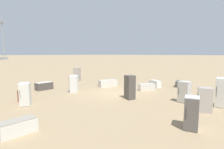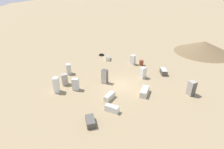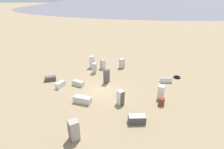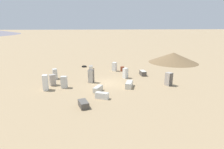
# 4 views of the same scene
# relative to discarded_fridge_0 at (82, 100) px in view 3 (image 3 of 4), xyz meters

# --- Properties ---
(ground_plane) EXTENTS (1000.00, 1000.00, 0.00)m
(ground_plane) POSITION_rel_discarded_fridge_0_xyz_m (2.74, -2.19, -0.36)
(ground_plane) COLOR #9E8460
(discarded_fridge_0) EXTENTS (1.48, 2.10, 0.72)m
(discarded_fridge_0) POSITION_rel_discarded_fridge_0_xyz_m (0.00, 0.00, 0.00)
(discarded_fridge_0) COLOR beige
(discarded_fridge_0) RESTS_ON ground_plane
(discarded_fridge_1) EXTENTS (0.96, 0.99, 1.74)m
(discarded_fridge_1) POSITION_rel_discarded_fridge_0_xyz_m (-5.37, 0.22, 0.51)
(discarded_fridge_1) COLOR #A89E93
(discarded_fridge_1) RESTS_ON ground_plane
(discarded_fridge_2) EXTENTS (0.94, 0.92, 1.55)m
(discarded_fridge_2) POSITION_rel_discarded_fridge_0_xyz_m (0.25, -8.76, 0.42)
(discarded_fridge_2) COLOR white
(discarded_fridge_2) RESTS_ON ground_plane
(discarded_fridge_3) EXTENTS (0.82, 0.69, 1.54)m
(discarded_fridge_3) POSITION_rel_discarded_fridge_0_xyz_m (8.22, -1.18, 0.41)
(discarded_fridge_3) COLOR silver
(discarded_fridge_3) RESTS_ON ground_plane
(discarded_fridge_4) EXTENTS (0.80, 1.58, 0.74)m
(discarded_fridge_4) POSITION_rel_discarded_fridge_0_xyz_m (-3.73, -5.19, 0.01)
(discarded_fridge_4) COLOR #4C4742
(discarded_fridge_4) RESTS_ON ground_plane
(discarded_fridge_5) EXTENTS (1.36, 1.65, 0.64)m
(discarded_fridge_5) POSITION_rel_discarded_fridge_0_xyz_m (4.13, 0.88, -0.04)
(discarded_fridge_5) COLOR beige
(discarded_fridge_5) RESTS_ON ground_plane
(discarded_fridge_6) EXTENTS (0.78, 1.54, 0.64)m
(discarded_fridge_6) POSITION_rel_discarded_fridge_0_xyz_m (4.26, -10.87, -0.04)
(discarded_fridge_6) COLOR silver
(discarded_fridge_6) RESTS_ON ground_plane
(discarded_fridge_7) EXTENTS (0.59, 0.78, 1.94)m
(discarded_fridge_7) POSITION_rel_discarded_fridge_0_xyz_m (10.40, -0.74, 0.61)
(discarded_fridge_7) COLOR white
(discarded_fridge_7) RESTS_ON ground_plane
(discarded_fridge_8) EXTENTS (0.93, 0.87, 1.48)m
(discarded_fridge_8) POSITION_rel_discarded_fridge_0_xyz_m (9.83, -2.49, 0.38)
(discarded_fridge_8) COLOR #A89E93
(discarded_fridge_8) RESTS_ON ground_plane
(discarded_fridge_9) EXTENTS (0.88, 0.84, 1.56)m
(discarded_fridge_9) POSITION_rel_discarded_fridge_0_xyz_m (-0.55, -4.08, 0.42)
(discarded_fridge_9) COLOR white
(discarded_fridge_9) RESTS_ON ground_plane
(discarded_fridge_10) EXTENTS (0.92, 0.89, 1.85)m
(discarded_fridge_10) POSITION_rel_discarded_fridge_0_xyz_m (4.70, -2.83, 0.57)
(discarded_fridge_10) COLOR #4C4742
(discarded_fridge_10) RESTS_ON ground_plane
(discarded_fridge_11) EXTENTS (0.78, 0.89, 1.53)m
(discarded_fridge_11) POSITION_rel_discarded_fridge_0_xyz_m (9.91, -5.55, 0.41)
(discarded_fridge_11) COLOR silver
(discarded_fridge_11) RESTS_ON ground_plane
(discarded_fridge_12) EXTENTS (1.54, 1.17, 0.69)m
(discarded_fridge_12) POSITION_rel_discarded_fridge_0_xyz_m (3.90, 3.09, -0.01)
(discarded_fridge_12) COLOR white
(discarded_fridge_12) RESTS_ON ground_plane
(discarded_fridge_13) EXTENTS (1.11, 1.61, 0.61)m
(discarded_fridge_13) POSITION_rel_discarded_fridge_0_xyz_m (5.93, 4.84, -0.06)
(discarded_fridge_13) COLOR #4C4742
(discarded_fridge_13) RESTS_ON ground_plane
(scrap_tire) EXTENTS (0.97, 0.97, 0.23)m
(scrap_tire) POSITION_rel_discarded_fridge_0_xyz_m (5.45, -12.92, -0.24)
(scrap_tire) COLOR black
(scrap_tire) RESTS_ON ground_plane
(rusty_barrel) EXTENTS (0.65, 0.65, 0.82)m
(rusty_barrel) POSITION_rel_discarded_fridge_0_xyz_m (-1.08, -8.38, 0.05)
(rusty_barrel) COLOR brown
(rusty_barrel) RESTS_ON ground_plane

